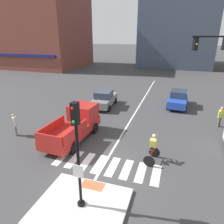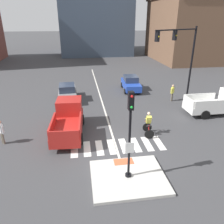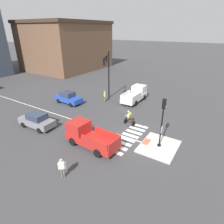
{
  "view_description": "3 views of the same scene",
  "coord_description": "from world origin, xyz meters",
  "px_view_note": "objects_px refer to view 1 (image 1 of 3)",
  "views": [
    {
      "loc": [
        3.27,
        -8.6,
        6.85
      ],
      "look_at": [
        -1.12,
        5.04,
        1.41
      ],
      "focal_mm": 32.78,
      "sensor_mm": 36.0,
      "label": 1
    },
    {
      "loc": [
        -2.17,
        -11.45,
        7.56
      ],
      "look_at": [
        0.16,
        4.02,
        0.89
      ],
      "focal_mm": 35.04,
      "sensor_mm": 36.0,
      "label": 2
    },
    {
      "loc": [
        -14.15,
        -6.61,
        9.86
      ],
      "look_at": [
        1.12,
        3.13,
        1.68
      ],
      "focal_mm": 29.66,
      "sensor_mm": 36.0,
      "label": 3
    }
  ],
  "objects_px": {
    "pedestrian_at_curb_left": "(15,123)",
    "pedestrian_waiting_far_side": "(221,115)",
    "pickup_truck_red_westbound_near": "(76,124)",
    "cyclist": "(153,148)",
    "signal_pole": "(77,148)",
    "car_grey_westbound_far": "(104,99)",
    "car_blue_eastbound_far": "(178,99)"
  },
  "relations": [
    {
      "from": "pickup_truck_red_westbound_near",
      "to": "cyclist",
      "type": "relative_size",
      "value": 3.09
    },
    {
      "from": "car_grey_westbound_far",
      "to": "cyclist",
      "type": "distance_m",
      "value": 10.06
    },
    {
      "from": "signal_pole",
      "to": "car_grey_westbound_far",
      "type": "distance_m",
      "value": 13.14
    },
    {
      "from": "pedestrian_waiting_far_side",
      "to": "pedestrian_at_curb_left",
      "type": "bearing_deg",
      "value": -156.61
    },
    {
      "from": "pickup_truck_red_westbound_near",
      "to": "cyclist",
      "type": "xyz_separation_m",
      "value": [
        5.51,
        -1.35,
        -0.11
      ]
    },
    {
      "from": "pickup_truck_red_westbound_near",
      "to": "pedestrian_at_curb_left",
      "type": "relative_size",
      "value": 3.11
    },
    {
      "from": "signal_pole",
      "to": "cyclist",
      "type": "height_order",
      "value": "signal_pole"
    },
    {
      "from": "car_blue_eastbound_far",
      "to": "pedestrian_waiting_far_side",
      "type": "distance_m",
      "value": 5.25
    },
    {
      "from": "signal_pole",
      "to": "pedestrian_waiting_far_side",
      "type": "height_order",
      "value": "signal_pole"
    },
    {
      "from": "car_grey_westbound_far",
      "to": "car_blue_eastbound_far",
      "type": "bearing_deg",
      "value": 18.2
    },
    {
      "from": "signal_pole",
      "to": "pedestrian_at_curb_left",
      "type": "xyz_separation_m",
      "value": [
        -7.37,
        4.56,
        -1.89
      ]
    },
    {
      "from": "signal_pole",
      "to": "pedestrian_waiting_far_side",
      "type": "bearing_deg",
      "value": 57.55
    },
    {
      "from": "signal_pole",
      "to": "car_blue_eastbound_far",
      "type": "bearing_deg",
      "value": 76.51
    },
    {
      "from": "cyclist",
      "to": "pedestrian_waiting_far_side",
      "type": "height_order",
      "value": "cyclist"
    },
    {
      "from": "pedestrian_at_curb_left",
      "to": "car_blue_eastbound_far",
      "type": "bearing_deg",
      "value": 43.17
    },
    {
      "from": "pedestrian_waiting_far_side",
      "to": "car_blue_eastbound_far",
      "type": "bearing_deg",
      "value": 128.21
    },
    {
      "from": "car_grey_westbound_far",
      "to": "pedestrian_waiting_far_side",
      "type": "bearing_deg",
      "value": -9.97
    },
    {
      "from": "pickup_truck_red_westbound_near",
      "to": "car_grey_westbound_far",
      "type": "bearing_deg",
      "value": 92.99
    },
    {
      "from": "car_grey_westbound_far",
      "to": "pickup_truck_red_westbound_near",
      "type": "height_order",
      "value": "pickup_truck_red_westbound_near"
    },
    {
      "from": "car_blue_eastbound_far",
      "to": "pedestrian_at_curb_left",
      "type": "xyz_separation_m",
      "value": [
        -10.93,
        -10.25,
        0.17
      ]
    },
    {
      "from": "car_blue_eastbound_far",
      "to": "car_grey_westbound_far",
      "type": "bearing_deg",
      "value": -161.8
    },
    {
      "from": "signal_pole",
      "to": "cyclist",
      "type": "distance_m",
      "value": 5.34
    },
    {
      "from": "car_grey_westbound_far",
      "to": "pedestrian_at_curb_left",
      "type": "xyz_separation_m",
      "value": [
        -3.89,
        -7.94,
        0.17
      ]
    },
    {
      "from": "signal_pole",
      "to": "pickup_truck_red_westbound_near",
      "type": "relative_size",
      "value": 0.87
    },
    {
      "from": "car_blue_eastbound_far",
      "to": "pickup_truck_red_westbound_near",
      "type": "xyz_separation_m",
      "value": [
        -6.69,
        -9.13,
        0.17
      ]
    },
    {
      "from": "cyclist",
      "to": "car_blue_eastbound_far",
      "type": "bearing_deg",
      "value": 83.62
    },
    {
      "from": "pedestrian_at_curb_left",
      "to": "pedestrian_waiting_far_side",
      "type": "relative_size",
      "value": 1.0
    },
    {
      "from": "pickup_truck_red_westbound_near",
      "to": "pedestrian_waiting_far_side",
      "type": "height_order",
      "value": "pickup_truck_red_westbound_near"
    },
    {
      "from": "car_blue_eastbound_far",
      "to": "pedestrian_at_curb_left",
      "type": "bearing_deg",
      "value": -136.83
    },
    {
      "from": "car_grey_westbound_far",
      "to": "car_blue_eastbound_far",
      "type": "distance_m",
      "value": 7.41
    },
    {
      "from": "signal_pole",
      "to": "car_grey_westbound_far",
      "type": "height_order",
      "value": "signal_pole"
    },
    {
      "from": "car_grey_westbound_far",
      "to": "pickup_truck_red_westbound_near",
      "type": "relative_size",
      "value": 0.8
    }
  ]
}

